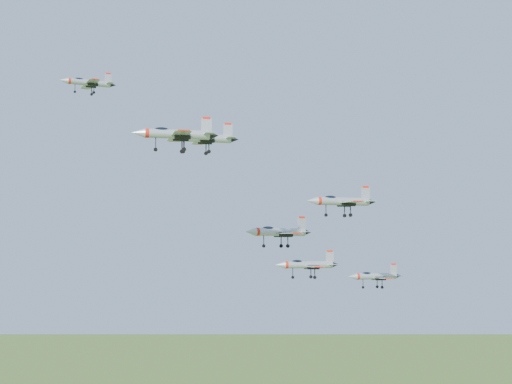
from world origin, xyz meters
name	(u,v)px	position (x,y,z in m)	size (l,w,h in m)	color
jet_lead	(87,82)	(-17.52, 13.63, 154.41)	(10.49, 8.75, 2.81)	#AAAFB6
jet_left_high	(200,138)	(1.76, 4.64, 143.69)	(14.01, 11.53, 3.75)	#AAAFB6
jet_right_high	(175,134)	(-6.53, -14.29, 141.16)	(13.26, 10.96, 3.54)	#AAAFB6
jet_left_low	(278,232)	(16.92, 5.70, 126.94)	(14.06, 11.78, 3.76)	#AAAFB6
jet_right_low	(341,201)	(22.60, -9.93, 131.82)	(12.67, 10.41, 3.40)	#AAAFB6
jet_trail	(307,265)	(19.20, -2.80, 121.08)	(11.79, 9.74, 3.15)	#AAAFB6
jet_extra	(374,276)	(38.95, 10.33, 118.29)	(11.76, 9.64, 3.16)	#AAAFB6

